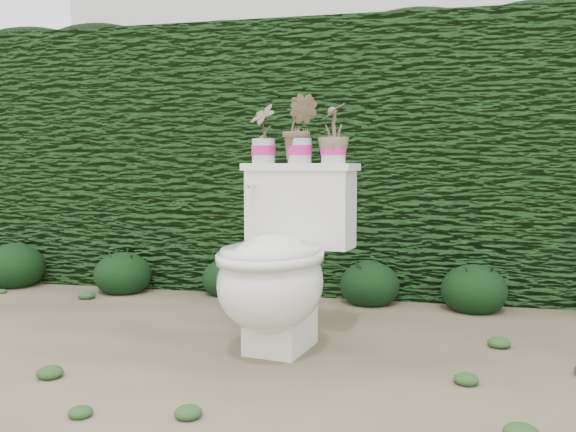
% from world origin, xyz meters
% --- Properties ---
extents(ground, '(60.00, 60.00, 0.00)m').
position_xyz_m(ground, '(0.00, 0.00, 0.00)').
color(ground, gray).
rests_on(ground, ground).
extents(hedge, '(8.00, 1.00, 1.60)m').
position_xyz_m(hedge, '(0.00, 1.60, 0.80)').
color(hedge, '#1F4717').
rests_on(hedge, ground).
extents(house_wall, '(8.00, 3.50, 4.00)m').
position_xyz_m(house_wall, '(0.60, 6.00, 2.00)').
color(house_wall, silver).
rests_on(house_wall, ground).
extents(toilet, '(0.56, 0.74, 0.78)m').
position_xyz_m(toilet, '(0.15, 0.08, 0.36)').
color(toilet, white).
rests_on(toilet, ground).
extents(potted_plant_left, '(0.16, 0.15, 0.25)m').
position_xyz_m(potted_plant_left, '(0.01, 0.34, 0.90)').
color(potted_plant_left, '#25762B').
rests_on(potted_plant_left, toilet).
extents(potted_plant_center, '(0.17, 0.14, 0.28)m').
position_xyz_m(potted_plant_center, '(0.19, 0.31, 0.92)').
color(potted_plant_center, '#25762B').
rests_on(potted_plant_center, toilet).
extents(potted_plant_right, '(0.17, 0.17, 0.24)m').
position_xyz_m(potted_plant_right, '(0.34, 0.29, 0.90)').
color(potted_plant_right, '#25762B').
rests_on(potted_plant_right, toilet).
extents(liriope_clump_1, '(0.38, 0.38, 0.30)m').
position_xyz_m(liriope_clump_1, '(-1.81, 1.01, 0.15)').
color(liriope_clump_1, black).
rests_on(liriope_clump_1, ground).
extents(liriope_clump_2, '(0.34, 0.34, 0.27)m').
position_xyz_m(liriope_clump_2, '(-1.05, 0.99, 0.14)').
color(liriope_clump_2, black).
rests_on(liriope_clump_2, ground).
extents(liriope_clump_3, '(0.30, 0.30, 0.24)m').
position_xyz_m(liriope_clump_3, '(-0.41, 1.07, 0.12)').
color(liriope_clump_3, black).
rests_on(liriope_clump_3, ground).
extents(liriope_clump_4, '(0.33, 0.33, 0.26)m').
position_xyz_m(liriope_clump_4, '(0.44, 1.02, 0.13)').
color(liriope_clump_4, black).
rests_on(liriope_clump_4, ground).
extents(liriope_clump_5, '(0.34, 0.34, 0.27)m').
position_xyz_m(liriope_clump_5, '(0.99, 0.98, 0.14)').
color(liriope_clump_5, black).
rests_on(liriope_clump_5, ground).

